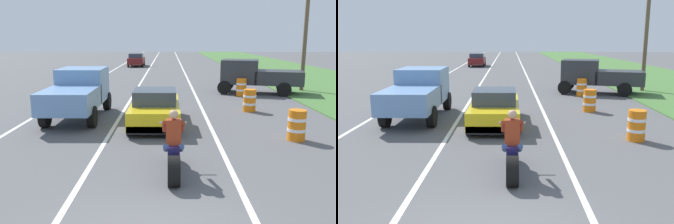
% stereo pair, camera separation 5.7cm
% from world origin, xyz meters
% --- Properties ---
extents(lane_stripe_left_solid, '(0.14, 120.00, 0.01)m').
position_xyz_m(lane_stripe_left_solid, '(-5.40, 20.00, 0.00)').
color(lane_stripe_left_solid, white).
rests_on(lane_stripe_left_solid, ground).
extents(lane_stripe_right_solid, '(0.14, 120.00, 0.01)m').
position_xyz_m(lane_stripe_right_solid, '(1.80, 20.00, 0.00)').
color(lane_stripe_right_solid, white).
rests_on(lane_stripe_right_solid, ground).
extents(lane_stripe_centre_dashed, '(0.14, 120.00, 0.01)m').
position_xyz_m(lane_stripe_centre_dashed, '(-1.80, 20.00, 0.00)').
color(lane_stripe_centre_dashed, white).
rests_on(lane_stripe_centre_dashed, ground).
extents(motorcycle_with_rider, '(0.70, 2.21, 1.62)m').
position_xyz_m(motorcycle_with_rider, '(0.34, 3.36, 0.59)').
color(motorcycle_with_rider, black).
rests_on(motorcycle_with_rider, ground).
extents(sports_car_yellow, '(1.84, 4.30, 1.37)m').
position_xyz_m(sports_car_yellow, '(-0.28, 8.57, 0.63)').
color(sports_car_yellow, yellow).
rests_on(sports_car_yellow, ground).
extents(pickup_truck_left_lane_light_blue, '(2.02, 4.80, 1.98)m').
position_xyz_m(pickup_truck_left_lane_light_blue, '(-3.47, 9.73, 1.11)').
color(pickup_truck_left_lane_light_blue, '#6B93C6').
rests_on(pickup_truck_left_lane_light_blue, ground).
extents(pickup_truck_right_shoulder_dark_grey, '(5.14, 3.14, 1.98)m').
position_xyz_m(pickup_truck_right_shoulder_dark_grey, '(5.42, 16.43, 1.11)').
color(pickup_truck_right_shoulder_dark_grey, '#2D3035').
rests_on(pickup_truck_right_shoulder_dark_grey, ground).
extents(utility_pole_roadside, '(0.24, 0.24, 7.25)m').
position_xyz_m(utility_pole_roadside, '(8.52, 17.29, 3.63)').
color(utility_pole_roadside, brown).
rests_on(utility_pole_roadside, ground).
extents(construction_barrel_nearest, '(0.58, 0.58, 1.00)m').
position_xyz_m(construction_barrel_nearest, '(4.36, 6.41, 0.50)').
color(construction_barrel_nearest, orange).
rests_on(construction_barrel_nearest, ground).
extents(construction_barrel_mid, '(0.58, 0.58, 1.00)m').
position_xyz_m(construction_barrel_mid, '(3.88, 11.05, 0.50)').
color(construction_barrel_mid, orange).
rests_on(construction_barrel_mid, ground).
extents(construction_barrel_far, '(0.58, 0.58, 1.00)m').
position_xyz_m(construction_barrel_far, '(4.38, 15.37, 0.50)').
color(construction_barrel_far, orange).
rests_on(construction_barrel_far, ground).
extents(distant_car_far_ahead, '(1.80, 4.00, 1.50)m').
position_xyz_m(distant_car_far_ahead, '(-3.47, 37.10, 0.77)').
color(distant_car_far_ahead, maroon).
rests_on(distant_car_far_ahead, ground).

